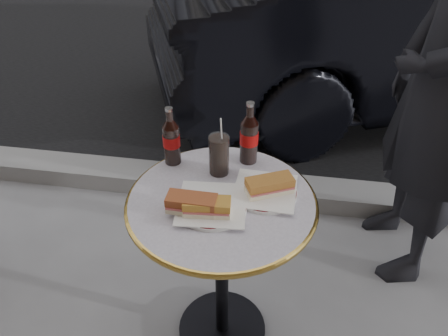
# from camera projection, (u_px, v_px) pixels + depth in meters

# --- Properties ---
(ground) EXTENTS (80.00, 80.00, 0.00)m
(ground) POSITION_uv_depth(u_px,v_px,m) (222.00, 331.00, 1.84)
(ground) COLOR gray
(ground) RESTS_ON ground
(curb) EXTENTS (40.00, 0.20, 0.12)m
(curb) POSITION_uv_depth(u_px,v_px,m) (247.00, 188.00, 2.52)
(curb) COLOR gray
(curb) RESTS_ON ground
(bistro_table) EXTENTS (0.62, 0.62, 0.73)m
(bistro_table) POSITION_uv_depth(u_px,v_px,m) (222.00, 274.00, 1.62)
(bistro_table) COLOR #BAB2C4
(bistro_table) RESTS_ON ground
(plate_left) EXTENTS (0.24, 0.24, 0.01)m
(plate_left) POSITION_uv_depth(u_px,v_px,m) (212.00, 206.00, 1.37)
(plate_left) COLOR silver
(plate_left) RESTS_ON bistro_table
(plate_right) EXTENTS (0.25, 0.25, 0.01)m
(plate_right) POSITION_uv_depth(u_px,v_px,m) (265.00, 192.00, 1.42)
(plate_right) COLOR white
(plate_right) RESTS_ON bistro_table
(sandwich_left_a) EXTENTS (0.15, 0.07, 0.05)m
(sandwich_left_a) POSITION_uv_depth(u_px,v_px,m) (192.00, 204.00, 1.32)
(sandwich_left_a) COLOR brown
(sandwich_left_a) RESTS_ON plate_left
(sandwich_left_b) EXTENTS (0.15, 0.08, 0.05)m
(sandwich_left_b) POSITION_uv_depth(u_px,v_px,m) (207.00, 207.00, 1.32)
(sandwich_left_b) COLOR #B47C2D
(sandwich_left_b) RESTS_ON plate_left
(sandwich_right) EXTENTS (0.17, 0.13, 0.05)m
(sandwich_right) POSITION_uv_depth(u_px,v_px,m) (269.00, 186.00, 1.40)
(sandwich_right) COLOR #A46629
(sandwich_right) RESTS_ON plate_right
(cola_bottle_left) EXTENTS (0.06, 0.06, 0.22)m
(cola_bottle_left) POSITION_uv_depth(u_px,v_px,m) (171.00, 136.00, 1.50)
(cola_bottle_left) COLOR black
(cola_bottle_left) RESTS_ON bistro_table
(cola_bottle_right) EXTENTS (0.07, 0.07, 0.23)m
(cola_bottle_right) POSITION_uv_depth(u_px,v_px,m) (249.00, 133.00, 1.50)
(cola_bottle_right) COLOR black
(cola_bottle_right) RESTS_ON bistro_table
(cola_glass) EXTENTS (0.08, 0.08, 0.15)m
(cola_glass) POSITION_uv_depth(u_px,v_px,m) (219.00, 155.00, 1.48)
(cola_glass) COLOR black
(cola_glass) RESTS_ON bistro_table
(parked_car) EXTENTS (2.89, 4.33, 1.35)m
(parked_car) POSITION_uv_depth(u_px,v_px,m) (434.00, 11.00, 3.18)
(parked_car) COLOR black
(parked_car) RESTS_ON ground
(pedestrian) EXTENTS (0.54, 0.73, 1.81)m
(pedestrian) POSITION_uv_depth(u_px,v_px,m) (447.00, 87.00, 1.66)
(pedestrian) COLOR black
(pedestrian) RESTS_ON ground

